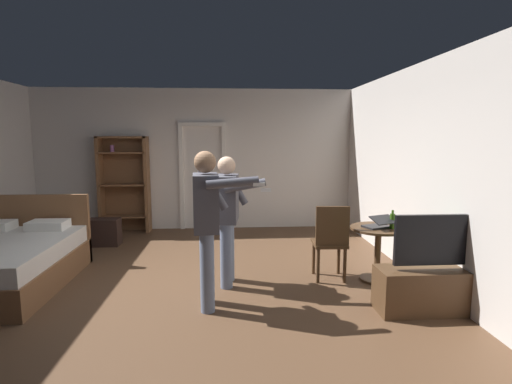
# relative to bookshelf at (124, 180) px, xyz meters

# --- Properties ---
(ground_plane) EXTENTS (7.07, 7.07, 0.00)m
(ground_plane) POSITION_rel_bookshelf_xyz_m (1.37, -3.05, -1.01)
(ground_plane) COLOR brown
(wall_back) EXTENTS (6.48, 0.12, 2.79)m
(wall_back) POSITION_rel_bookshelf_xyz_m (1.37, 0.22, 0.38)
(wall_back) COLOR silver
(wall_back) RESTS_ON ground_plane
(wall_right) EXTENTS (0.12, 6.67, 2.79)m
(wall_right) POSITION_rel_bookshelf_xyz_m (4.55, -3.05, 0.38)
(wall_right) COLOR silver
(wall_right) RESTS_ON ground_plane
(doorway_frame) EXTENTS (0.93, 0.08, 2.13)m
(doorway_frame) POSITION_rel_bookshelf_xyz_m (1.51, 0.14, 0.21)
(doorway_frame) COLOR white
(doorway_frame) RESTS_ON ground_plane
(bookshelf) EXTENTS (0.94, 0.32, 1.86)m
(bookshelf) POSITION_rel_bookshelf_xyz_m (0.00, 0.00, 0.00)
(bookshelf) COLOR brown
(bookshelf) RESTS_ON ground_plane
(tv_flatscreen) EXTENTS (1.20, 0.40, 1.05)m
(tv_flatscreen) POSITION_rel_bookshelf_xyz_m (4.19, -3.87, -0.71)
(tv_flatscreen) COLOR #4C331E
(tv_flatscreen) RESTS_ON ground_plane
(side_table) EXTENTS (0.71, 0.71, 0.70)m
(side_table) POSITION_rel_bookshelf_xyz_m (3.93, -2.94, -0.53)
(side_table) COLOR #4C331E
(side_table) RESTS_ON ground_plane
(laptop) EXTENTS (0.42, 0.42, 0.17)m
(laptop) POSITION_rel_bookshelf_xyz_m (3.92, -2.98, -0.26)
(laptop) COLOR black
(laptop) RESTS_ON side_table
(bottle_on_table) EXTENTS (0.06, 0.06, 0.24)m
(bottle_on_table) POSITION_rel_bookshelf_xyz_m (4.07, -3.02, -0.21)
(bottle_on_table) COLOR #325312
(bottle_on_table) RESTS_ON side_table
(wooden_chair) EXTENTS (0.44, 0.44, 0.99)m
(wooden_chair) POSITION_rel_bookshelf_xyz_m (3.32, -2.90, -0.46)
(wooden_chair) COLOR #4C331E
(wooden_chair) RESTS_ON ground_plane
(person_blue_shirt) EXTENTS (0.75, 0.58, 1.70)m
(person_blue_shirt) POSITION_rel_bookshelf_xyz_m (1.80, -3.60, -0.02)
(person_blue_shirt) COLOR slate
(person_blue_shirt) RESTS_ON ground_plane
(person_striped_shirt) EXTENTS (0.67, 0.66, 1.61)m
(person_striped_shirt) POSITION_rel_bookshelf_xyz_m (2.01, -2.94, -0.07)
(person_striped_shirt) COLOR slate
(person_striped_shirt) RESTS_ON ground_plane
(suitcase_dark) EXTENTS (0.52, 0.30, 0.46)m
(suitcase_dark) POSITION_rel_bookshelf_xyz_m (-0.11, -1.01, -0.78)
(suitcase_dark) COLOR black
(suitcase_dark) RESTS_ON ground_plane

